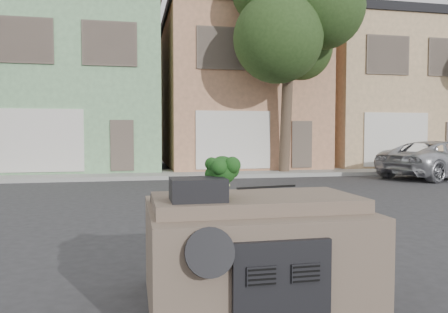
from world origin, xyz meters
name	(u,v)px	position (x,y,z in m)	size (l,w,h in m)	color
ground_plane	(203,236)	(0.00, 0.00, 0.00)	(120.00, 120.00, 0.00)	#303033
sidewalk	(162,174)	(0.00, 10.50, 0.07)	(40.00, 3.00, 0.15)	gray
townhouse_mint	(81,90)	(-3.50, 14.50, 3.77)	(7.20, 8.20, 7.55)	#7BAC7A
townhouse_tan	(236,93)	(4.00, 14.50, 3.77)	(7.20, 8.20, 7.55)	tan
townhouse_beige	(370,95)	(11.50, 14.50, 3.77)	(7.20, 8.20, 7.55)	tan
silver_pickup	(439,178)	(10.47, 7.61, 0.00)	(2.37, 5.13, 1.43)	silver
tree_near	(286,71)	(5.00, 9.80, 4.25)	(4.40, 4.00, 8.50)	#273E19
car_dashboard	(251,250)	(0.00, -3.00, 0.56)	(2.00, 1.80, 1.12)	brown
instrument_hump	(198,189)	(-0.58, -3.35, 1.22)	(0.48, 0.38, 0.20)	black
wiper_arm	(267,187)	(0.28, -2.62, 1.13)	(0.70, 0.03, 0.02)	black
broccoli	(223,176)	(-0.32, -3.17, 1.32)	(0.32, 0.32, 0.39)	#133510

